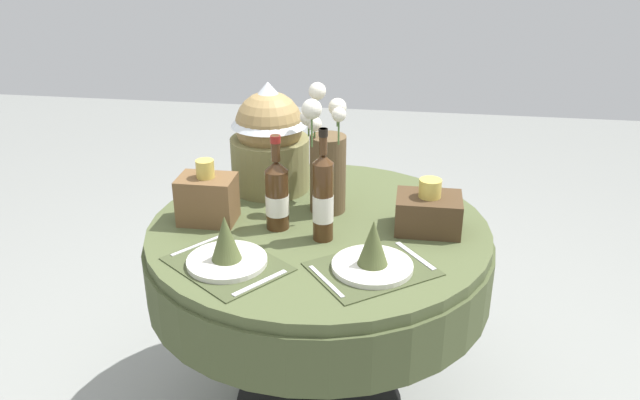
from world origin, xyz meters
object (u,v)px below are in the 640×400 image
at_px(dining_table, 319,263).
at_px(place_setting_right, 373,256).
at_px(wine_bottle_left, 277,194).
at_px(gift_tub_back_left, 269,134).
at_px(woven_basket_side_left, 207,198).
at_px(flower_vase, 326,159).
at_px(wine_bottle_centre, 323,198).
at_px(place_setting_left, 226,251).
at_px(woven_basket_side_right, 428,211).

relative_size(dining_table, place_setting_right, 2.73).
xyz_separation_m(wine_bottle_left, gift_tub_back_left, (-0.09, 0.33, 0.09)).
relative_size(dining_table, gift_tub_back_left, 2.86).
height_order(dining_table, woven_basket_side_left, woven_basket_side_left).
relative_size(flower_vase, wine_bottle_left, 1.34).
distance_m(flower_vase, wine_bottle_left, 0.23).
xyz_separation_m(wine_bottle_centre, gift_tub_back_left, (-0.25, 0.38, 0.07)).
bearing_deg(place_setting_left, woven_basket_side_right, 28.63).
height_order(flower_vase, gift_tub_back_left, flower_vase).
xyz_separation_m(place_setting_left, woven_basket_side_right, (0.59, 0.32, 0.02)).
bearing_deg(flower_vase, gift_tub_back_left, 145.10).
distance_m(dining_table, place_setting_left, 0.43).
xyz_separation_m(place_setting_right, wine_bottle_left, (-0.33, 0.23, 0.07)).
xyz_separation_m(wine_bottle_centre, woven_basket_side_right, (0.33, 0.12, -0.08)).
distance_m(dining_table, wine_bottle_centre, 0.31).
relative_size(place_setting_right, woven_basket_side_left, 1.95).
xyz_separation_m(flower_vase, wine_bottle_left, (-0.14, -0.16, -0.07)).
bearing_deg(dining_table, place_setting_left, -127.60).
height_order(place_setting_right, woven_basket_side_right, woven_basket_side_right).
height_order(gift_tub_back_left, woven_basket_side_left, gift_tub_back_left).
distance_m(wine_bottle_left, woven_basket_side_left, 0.24).
bearing_deg(place_setting_left, flower_vase, 61.00).
xyz_separation_m(flower_vase, wine_bottle_centre, (0.02, -0.22, -0.04)).
bearing_deg(flower_vase, woven_basket_side_right, -16.80).
distance_m(place_setting_right, wine_bottle_left, 0.41).
bearing_deg(wine_bottle_centre, gift_tub_back_left, 123.52).
height_order(flower_vase, wine_bottle_left, flower_vase).
height_order(place_setting_left, woven_basket_side_left, woven_basket_side_left).
height_order(flower_vase, woven_basket_side_left, flower_vase).
xyz_separation_m(dining_table, flower_vase, (0.01, 0.13, 0.34)).
distance_m(dining_table, wine_bottle_left, 0.30).
height_order(dining_table, wine_bottle_centre, wine_bottle_centre).
bearing_deg(gift_tub_back_left, place_setting_right, -52.59).
bearing_deg(place_setting_right, dining_table, 126.85).
xyz_separation_m(dining_table, wine_bottle_left, (-0.13, -0.04, 0.27)).
xyz_separation_m(place_setting_left, woven_basket_side_left, (-0.14, 0.28, 0.04)).
xyz_separation_m(flower_vase, gift_tub_back_left, (-0.23, 0.16, 0.03)).
distance_m(wine_bottle_centre, woven_basket_side_right, 0.36).
relative_size(dining_table, wine_bottle_centre, 3.15).
bearing_deg(wine_bottle_left, gift_tub_back_left, 106.19).
xyz_separation_m(place_setting_right, gift_tub_back_left, (-0.43, 0.56, 0.17)).
relative_size(flower_vase, gift_tub_back_left, 1.05).
bearing_deg(woven_basket_side_right, place_setting_right, -119.12).
height_order(dining_table, place_setting_left, place_setting_left).
bearing_deg(place_setting_right, woven_basket_side_left, 156.89).
height_order(gift_tub_back_left, woven_basket_side_right, gift_tub_back_left).
xyz_separation_m(gift_tub_back_left, woven_basket_side_left, (-0.15, -0.31, -0.13)).
height_order(dining_table, flower_vase, flower_vase).
bearing_deg(wine_bottle_left, place_setting_right, -34.83).
bearing_deg(wine_bottle_left, woven_basket_side_right, 6.64).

